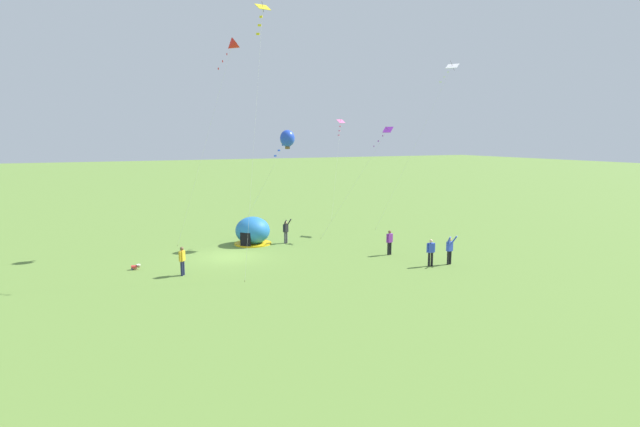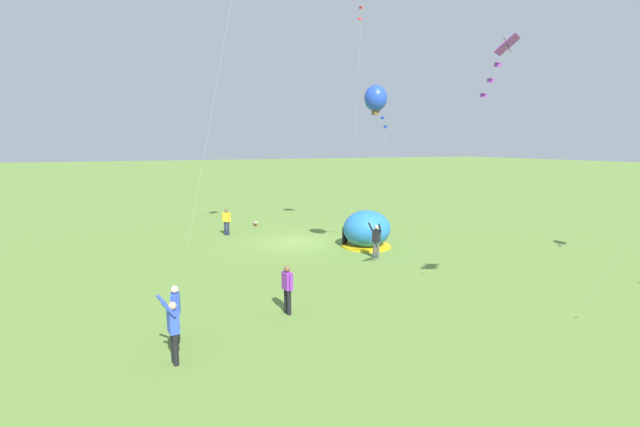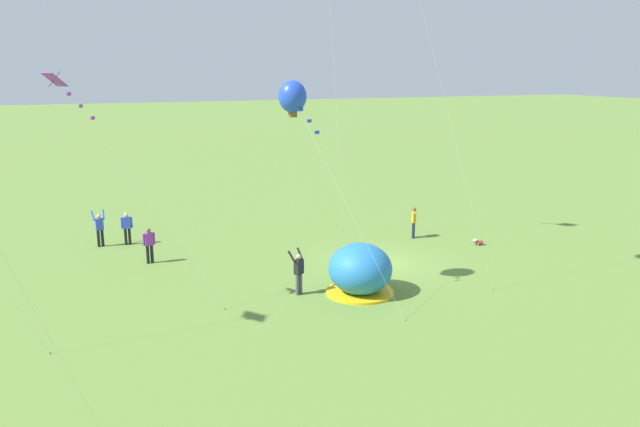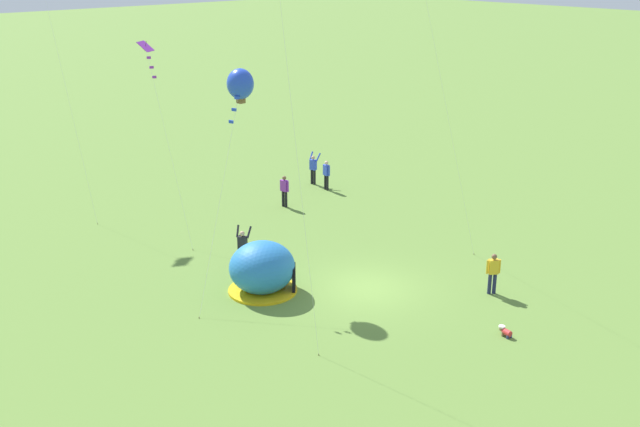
# 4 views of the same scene
# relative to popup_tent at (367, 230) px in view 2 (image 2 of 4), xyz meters

# --- Properties ---
(ground_plane) EXTENTS (300.00, 300.00, 0.00)m
(ground_plane) POSITION_rel_popup_tent_xyz_m (3.27, -2.64, -1.00)
(ground_plane) COLOR olive
(popup_tent) EXTENTS (2.81, 2.81, 2.10)m
(popup_tent) POSITION_rel_popup_tent_xyz_m (0.00, 0.00, 0.00)
(popup_tent) COLOR #2672BF
(popup_tent) RESTS_ON ground
(toddler_crawling) EXTENTS (0.31, 0.55, 0.32)m
(toddler_crawling) POSITION_rel_popup_tent_xyz_m (4.11, -8.82, -0.82)
(toddler_crawling) COLOR red
(toddler_crawling) RESTS_ON ground
(person_near_tent) EXTENTS (0.49, 0.42, 1.72)m
(person_near_tent) POSITION_rel_popup_tent_xyz_m (6.66, -6.42, -0.03)
(person_near_tent) COLOR #1E2347
(person_near_tent) RESTS_ON ground
(person_flying_kite) EXTENTS (0.52, 0.67, 1.89)m
(person_flying_kite) POSITION_rel_popup_tent_xyz_m (11.31, 9.53, 0.00)
(person_flying_kite) COLOR black
(person_flying_kite) RESTS_ON ground
(person_arms_raised) EXTENTS (0.66, 0.72, 1.89)m
(person_arms_raised) POSITION_rel_popup_tent_xyz_m (0.81, 2.40, 0.00)
(person_arms_raised) COLOR #4C4C51
(person_arms_raised) RESTS_ON ground
(person_center_field) EXTENTS (0.30, 0.58, 1.72)m
(person_center_field) POSITION_rel_popup_tent_xyz_m (11.12, 8.19, -0.03)
(person_center_field) COLOR black
(person_center_field) RESTS_ON ground
(person_watching_sky) EXTENTS (0.31, 0.58, 1.72)m
(person_watching_sky) POSITION_rel_popup_tent_xyz_m (7.42, 7.51, -0.03)
(person_watching_sky) COLOR black
(person_watching_sky) RESTS_ON ground
(kite_purple) EXTENTS (1.82, 5.74, 8.95)m
(kite_purple) POSITION_rel_popup_tent_xyz_m (1.59, 10.61, 7.28)
(kite_purple) COLOR silver
(kite_purple) RESTS_ON ground
(kite_blue) EXTENTS (4.90, 3.33, 8.61)m
(kite_blue) POSITION_rel_popup_tent_xyz_m (1.06, 2.49, 6.98)
(kite_blue) COLOR silver
(kite_blue) RESTS_ON ground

